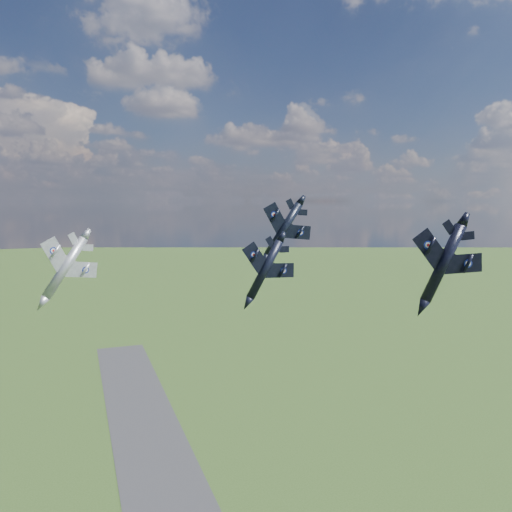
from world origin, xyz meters
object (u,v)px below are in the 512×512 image
object	(u,v)px
jet_lead_navy	(265,269)
jet_high_navy	(283,230)
jet_left_silver	(65,267)
jet_right_navy	(443,263)

from	to	relation	value
jet_lead_navy	jet_high_navy	distance (m)	14.23
jet_high_navy	jet_left_silver	distance (m)	41.16
jet_high_navy	jet_left_silver	size ratio (longest dim) A/B	1.03
jet_lead_navy	jet_right_navy	bearing A→B (deg)	-54.61
jet_right_navy	jet_left_silver	size ratio (longest dim) A/B	0.96
jet_right_navy	jet_high_navy	size ratio (longest dim) A/B	0.93
jet_lead_navy	jet_left_silver	world-z (taller)	jet_left_silver
jet_lead_navy	jet_left_silver	distance (m)	34.04
jet_lead_navy	jet_right_navy	world-z (taller)	jet_right_navy
jet_lead_navy	jet_high_navy	xyz separation A→B (m)	(7.78, 10.12, 6.30)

